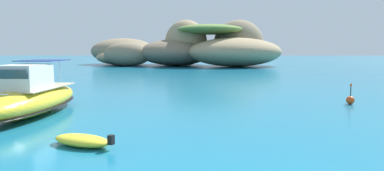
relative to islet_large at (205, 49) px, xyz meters
The scene contains 5 objects.
islet_large is the anchor object (origin of this frame).
islet_small 20.42m from the islet_large, 164.64° to the left, with size 20.64×24.60×6.53m.
motorboat_yellow 61.04m from the islet_large, 100.94° to the right, with size 3.45×10.06×3.11m.
dinghy_tender 66.51m from the islet_large, 95.65° to the right, with size 2.82×2.06×0.58m.
channel_buoy 56.45m from the islet_large, 81.24° to the right, with size 0.56×0.56×1.48m.
Camera 1 is at (-4.51, -6.32, 3.78)m, focal length 32.11 mm.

